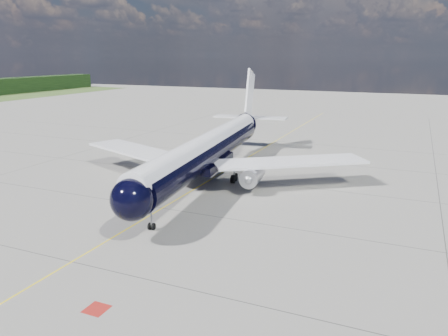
{
  "coord_description": "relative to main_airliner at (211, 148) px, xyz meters",
  "views": [
    {
      "loc": [
        26.03,
        -31.47,
        17.42
      ],
      "look_at": [
        5.3,
        16.0,
        4.0
      ],
      "focal_mm": 35.0,
      "sensor_mm": 36.0,
      "label": 1
    }
  ],
  "objects": [
    {
      "name": "ground",
      "position": [
        -0.22,
        7.11,
        -4.7
      ],
      "size": [
        320.0,
        320.0,
        0.0
      ],
      "primitive_type": "plane",
      "color": "gray",
      "rests_on": "ground"
    },
    {
      "name": "taxiway_centerline",
      "position": [
        -0.22,
        2.11,
        -4.7
      ],
      "size": [
        0.16,
        160.0,
        0.01
      ],
      "primitive_type": "cube",
      "color": "yellow",
      "rests_on": "ground"
    },
    {
      "name": "red_marking",
      "position": [
        6.58,
        -32.89,
        -4.7
      ],
      "size": [
        1.6,
        1.6,
        0.01
      ],
      "primitive_type": "cube",
      "color": "maroon",
      "rests_on": "ground"
    },
    {
      "name": "main_airliner",
      "position": [
        0.0,
        0.0,
        0.0
      ],
      "size": [
        42.82,
        52.44,
        15.15
      ],
      "rotation": [
        0.0,
        0.0,
        0.12
      ],
      "color": "black",
      "rests_on": "ground"
    }
  ]
}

